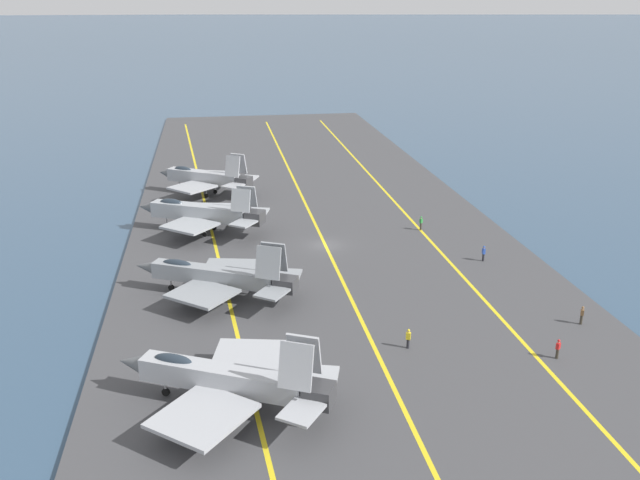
{
  "coord_description": "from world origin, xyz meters",
  "views": [
    {
      "loc": [
        -72.79,
        12.25,
        27.85
      ],
      "look_at": [
        -5.01,
        1.42,
        2.9
      ],
      "focal_mm": 38.0,
      "sensor_mm": 36.0,
      "label": 1
    }
  ],
  "objects_px": {
    "crew_blue_vest": "(484,253)",
    "crew_green_vest": "(421,223)",
    "crew_yellow_vest": "(408,338)",
    "parked_jet_third": "(202,212)",
    "crew_red_vest": "(558,348)",
    "parked_jet_nearest": "(227,379)",
    "parked_jet_fourth": "(205,178)",
    "parked_jet_second": "(218,276)",
    "crew_brown_vest": "(582,314)"
  },
  "relations": [
    {
      "from": "parked_jet_nearest",
      "to": "crew_yellow_vest",
      "type": "distance_m",
      "value": 16.22
    },
    {
      "from": "parked_jet_third",
      "to": "parked_jet_fourth",
      "type": "xyz_separation_m",
      "value": [
        16.64,
        -0.46,
        0.04
      ]
    },
    {
      "from": "crew_green_vest",
      "to": "crew_yellow_vest",
      "type": "relative_size",
      "value": 1.02
    },
    {
      "from": "parked_jet_third",
      "to": "crew_blue_vest",
      "type": "distance_m",
      "value": 33.62
    },
    {
      "from": "crew_red_vest",
      "to": "crew_yellow_vest",
      "type": "relative_size",
      "value": 0.98
    },
    {
      "from": "parked_jet_fourth",
      "to": "crew_green_vest",
      "type": "distance_m",
      "value": 32.98
    },
    {
      "from": "parked_jet_third",
      "to": "crew_brown_vest",
      "type": "distance_m",
      "value": 44.8
    },
    {
      "from": "parked_jet_nearest",
      "to": "parked_jet_third",
      "type": "xyz_separation_m",
      "value": [
        38.07,
        1.88,
        0.3
      ]
    },
    {
      "from": "parked_jet_nearest",
      "to": "crew_blue_vest",
      "type": "xyz_separation_m",
      "value": [
        23.7,
        -28.47,
        -1.32
      ]
    },
    {
      "from": "crew_green_vest",
      "to": "crew_yellow_vest",
      "type": "xyz_separation_m",
      "value": [
        -28.52,
        9.84,
        -0.02
      ]
    },
    {
      "from": "crew_red_vest",
      "to": "crew_brown_vest",
      "type": "bearing_deg",
      "value": -43.42
    },
    {
      "from": "parked_jet_nearest",
      "to": "parked_jet_fourth",
      "type": "distance_m",
      "value": 54.73
    },
    {
      "from": "parked_jet_third",
      "to": "crew_yellow_vest",
      "type": "bearing_deg",
      "value": -152.19
    },
    {
      "from": "parked_jet_third",
      "to": "crew_brown_vest",
      "type": "xyz_separation_m",
      "value": [
        -30.11,
        -33.13,
        -1.62
      ]
    },
    {
      "from": "parked_jet_second",
      "to": "crew_yellow_vest",
      "type": "height_order",
      "value": "parked_jet_second"
    },
    {
      "from": "crew_yellow_vest",
      "to": "parked_jet_third",
      "type": "bearing_deg",
      "value": 27.81
    },
    {
      "from": "parked_jet_fourth",
      "to": "crew_blue_vest",
      "type": "xyz_separation_m",
      "value": [
        -31.01,
        -29.89,
        -1.65
      ]
    },
    {
      "from": "parked_jet_nearest",
      "to": "crew_brown_vest",
      "type": "distance_m",
      "value": 32.27
    },
    {
      "from": "crew_blue_vest",
      "to": "crew_yellow_vest",
      "type": "height_order",
      "value": "crew_blue_vest"
    },
    {
      "from": "parked_jet_third",
      "to": "crew_yellow_vest",
      "type": "relative_size",
      "value": 9.45
    },
    {
      "from": "parked_jet_second",
      "to": "crew_brown_vest",
      "type": "height_order",
      "value": "parked_jet_second"
    },
    {
      "from": "parked_jet_second",
      "to": "parked_jet_third",
      "type": "height_order",
      "value": "parked_jet_third"
    },
    {
      "from": "crew_blue_vest",
      "to": "crew_yellow_vest",
      "type": "bearing_deg",
      "value": 142.27
    },
    {
      "from": "parked_jet_nearest",
      "to": "crew_brown_vest",
      "type": "bearing_deg",
      "value": -75.7
    },
    {
      "from": "crew_red_vest",
      "to": "crew_green_vest",
      "type": "xyz_separation_m",
      "value": [
        32.04,
        1.48,
        0.04
      ]
    },
    {
      "from": "parked_jet_third",
      "to": "crew_brown_vest",
      "type": "height_order",
      "value": "parked_jet_third"
    },
    {
      "from": "crew_yellow_vest",
      "to": "crew_brown_vest",
      "type": "bearing_deg",
      "value": -83.85
    },
    {
      "from": "parked_jet_third",
      "to": "crew_red_vest",
      "type": "height_order",
      "value": "parked_jet_third"
    },
    {
      "from": "crew_yellow_vest",
      "to": "parked_jet_fourth",
      "type": "bearing_deg",
      "value": 18.63
    },
    {
      "from": "parked_jet_nearest",
      "to": "parked_jet_fourth",
      "type": "relative_size",
      "value": 1.08
    },
    {
      "from": "crew_brown_vest",
      "to": "parked_jet_second",
      "type": "bearing_deg",
      "value": 71.0
    },
    {
      "from": "parked_jet_nearest",
      "to": "parked_jet_fourth",
      "type": "height_order",
      "value": "parked_jet_fourth"
    },
    {
      "from": "parked_jet_nearest",
      "to": "parked_jet_third",
      "type": "relative_size",
      "value": 0.98
    },
    {
      "from": "parked_jet_third",
      "to": "crew_red_vest",
      "type": "xyz_separation_m",
      "value": [
        -35.39,
        -28.13,
        -1.64
      ]
    },
    {
      "from": "crew_green_vest",
      "to": "crew_red_vest",
      "type": "bearing_deg",
      "value": -177.35
    },
    {
      "from": "parked_jet_second",
      "to": "crew_blue_vest",
      "type": "distance_m",
      "value": 29.2
    },
    {
      "from": "parked_jet_second",
      "to": "parked_jet_fourth",
      "type": "bearing_deg",
      "value": 1.8
    },
    {
      "from": "crew_brown_vest",
      "to": "crew_yellow_vest",
      "type": "distance_m",
      "value": 16.42
    },
    {
      "from": "crew_green_vest",
      "to": "crew_yellow_vest",
      "type": "bearing_deg",
      "value": 160.96
    },
    {
      "from": "parked_jet_nearest",
      "to": "parked_jet_second",
      "type": "bearing_deg",
      "value": 0.89
    },
    {
      "from": "parked_jet_second",
      "to": "crew_blue_vest",
      "type": "relative_size",
      "value": 9.4
    },
    {
      "from": "crew_blue_vest",
      "to": "crew_green_vest",
      "type": "xyz_separation_m",
      "value": [
        11.02,
        3.7,
        0.02
      ]
    },
    {
      "from": "crew_green_vest",
      "to": "crew_brown_vest",
      "type": "distance_m",
      "value": 27.53
    },
    {
      "from": "crew_green_vest",
      "to": "crew_blue_vest",
      "type": "bearing_deg",
      "value": -161.44
    },
    {
      "from": "parked_jet_nearest",
      "to": "parked_jet_third",
      "type": "bearing_deg",
      "value": 2.83
    },
    {
      "from": "crew_yellow_vest",
      "to": "parked_jet_second",
      "type": "bearing_deg",
      "value": 50.34
    },
    {
      "from": "crew_red_vest",
      "to": "crew_green_vest",
      "type": "bearing_deg",
      "value": 2.65
    },
    {
      "from": "parked_jet_fourth",
      "to": "parked_jet_second",
      "type": "bearing_deg",
      "value": -178.2
    },
    {
      "from": "parked_jet_second",
      "to": "parked_jet_fourth",
      "type": "height_order",
      "value": "parked_jet_fourth"
    },
    {
      "from": "crew_green_vest",
      "to": "crew_brown_vest",
      "type": "height_order",
      "value": "crew_green_vest"
    }
  ]
}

